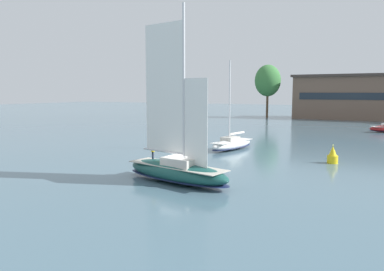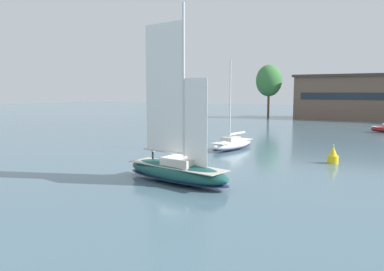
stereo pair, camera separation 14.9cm
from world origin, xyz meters
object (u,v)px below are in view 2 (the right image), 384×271
Objects in this scene: sailboat_main at (177,169)px; channel_buoy at (333,156)px; tree_shore_center at (269,81)px; sailboat_moored_far_slip at (232,144)px.

channel_buoy is at bearing 54.88° from sailboat_main.
tree_shore_center reaches higher than sailboat_main.
sailboat_moored_far_slip is 14.49m from channel_buoy.
channel_buoy is at bearing -16.67° from sailboat_moored_far_slip.
tree_shore_center is 87.31m from sailboat_main.
sailboat_moored_far_slip is (-2.67, 20.10, -0.37)m from sailboat_main.
tree_shore_center is at bearing 102.25° from sailboat_moored_far_slip.
sailboat_main reaches higher than channel_buoy.
sailboat_main is at bearing -82.44° from sailboat_moored_far_slip.
channel_buoy is (11.22, 15.94, -0.35)m from sailboat_main.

